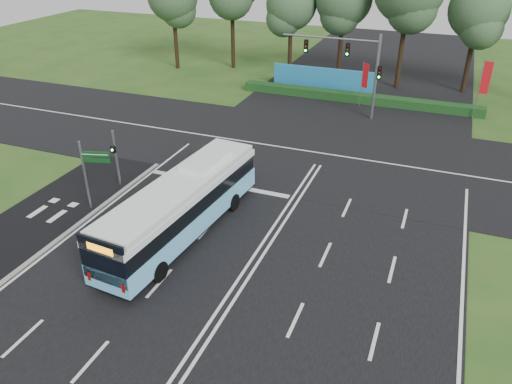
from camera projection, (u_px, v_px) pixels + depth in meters
ground at (264, 242)px, 26.13m from camera, size 120.00×120.00×0.00m
road_main at (264, 241)px, 26.12m from camera, size 20.00×120.00×0.04m
road_cross at (322, 154)px, 35.92m from camera, size 120.00×14.00×0.05m
bike_path at (34, 223)px, 27.66m from camera, size 5.00×18.00×0.06m
kerb_strip at (69, 231)px, 26.88m from camera, size 0.25×18.00×0.12m
city_bus at (182, 206)px, 25.91m from camera, size 3.48×12.16×3.44m
pedestrian_signal at (116, 156)px, 30.75m from camera, size 0.31×0.43×3.68m
street_sign at (90, 168)px, 27.83m from camera, size 1.60×0.55×4.24m
banner_flag_mid at (364, 78)px, 43.71m from camera, size 0.57×0.24×4.02m
banner_flag_right at (484, 82)px, 40.64m from camera, size 0.74×0.08×4.99m
traffic_light_gantry at (355, 62)px, 40.57m from camera, size 8.41×0.28×7.00m
hedge at (357, 98)px, 45.95m from camera, size 22.00×1.20×0.80m
blue_hoarding at (323, 79)px, 48.94m from camera, size 10.00×0.30×2.20m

